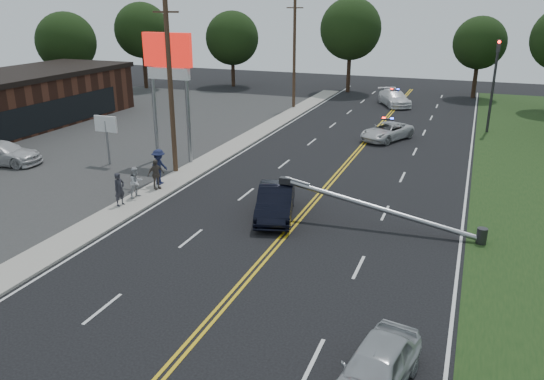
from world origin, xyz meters
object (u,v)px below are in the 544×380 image
at_px(traffic_signal, 494,78).
at_px(bystander_c, 159,167).
at_px(utility_pole_mid, 171,88).
at_px(bystander_d, 156,174).
at_px(waiting_sedan, 376,369).
at_px(pylon_sign, 168,67).
at_px(emergency_a, 387,131).
at_px(bystander_a, 119,189).
at_px(small_sign, 106,128).
at_px(fallen_streetlight, 390,211).
at_px(emergency_b, 394,98).
at_px(utility_pole_far, 294,54).
at_px(bystander_b, 136,182).
at_px(parked_car, 2,153).
at_px(crashed_sedan, 276,202).

bearing_deg(traffic_signal, bystander_c, -129.79).
distance_m(utility_pole_mid, bystander_d, 5.29).
relative_size(utility_pole_mid, waiting_sedan, 2.54).
distance_m(pylon_sign, utility_pole_mid, 2.55).
xyz_separation_m(emergency_a, bystander_a, (-10.10, -18.62, 0.32)).
xyz_separation_m(small_sign, fallen_streetlight, (18.19, -4.00, -1.41)).
bearing_deg(bystander_d, emergency_b, 13.14).
bearing_deg(utility_pole_far, bystander_b, -88.93).
xyz_separation_m(small_sign, utility_pole_mid, (4.80, 0.00, 2.75)).
distance_m(bystander_b, bystander_d, 1.49).
xyz_separation_m(pylon_sign, utility_pole_mid, (1.30, -2.00, -0.91)).
height_order(utility_pole_mid, parked_car, utility_pole_mid).
bearing_deg(small_sign, crashed_sedan, -18.60).
height_order(bystander_a, bystander_b, bystander_a).
distance_m(small_sign, utility_pole_mid, 5.53).
height_order(utility_pole_mid, utility_pole_far, same).
bearing_deg(small_sign, emergency_a, 39.57).
xyz_separation_m(parked_car, bystander_c, (11.61, -0.08, 0.40)).
distance_m(utility_pole_mid, bystander_c, 4.69).
distance_m(traffic_signal, utility_pole_far, 17.97).
relative_size(pylon_sign, bystander_c, 4.00).
height_order(parked_car, emergency_b, emergency_b).
distance_m(pylon_sign, traffic_signal, 24.75).
distance_m(pylon_sign, bystander_a, 9.59).
xyz_separation_m(crashed_sedan, bystander_b, (-7.56, -0.36, 0.17)).
height_order(fallen_streetlight, bystander_d, fallen_streetlight).
xyz_separation_m(waiting_sedan, emergency_b, (-5.90, 41.39, 0.09)).
height_order(small_sign, parked_car, small_sign).
xyz_separation_m(utility_pole_mid, parked_car, (-11.15, -2.38, -4.36)).
height_order(fallen_streetlight, utility_pole_far, utility_pole_far).
height_order(parked_car, bystander_d, bystander_d).
xyz_separation_m(emergency_b, bystander_a, (-8.46, -32.71, 0.20)).
bearing_deg(small_sign, parked_car, -159.45).
height_order(parked_car, bystander_a, bystander_a).
xyz_separation_m(traffic_signal, bystander_a, (-17.10, -23.97, -3.24)).
xyz_separation_m(traffic_signal, crashed_sedan, (-9.44, -22.32, -3.44)).
distance_m(traffic_signal, waiting_sedan, 32.96).
bearing_deg(bystander_d, crashed_sedan, -70.29).
xyz_separation_m(small_sign, parked_car, (-6.35, -2.38, -1.61)).
bearing_deg(crashed_sedan, utility_pole_far, 91.04).
height_order(traffic_signal, fallen_streetlight, traffic_signal).
bearing_deg(pylon_sign, waiting_sedan, -46.04).
distance_m(emergency_b, bystander_c, 30.38).
xyz_separation_m(emergency_a, bystander_c, (-10.04, -15.10, 0.48)).
bearing_deg(pylon_sign, utility_pole_mid, -56.98).
relative_size(bystander_b, bystander_c, 0.81).
xyz_separation_m(crashed_sedan, bystander_d, (-7.33, 1.11, 0.18)).
height_order(traffic_signal, utility_pole_mid, utility_pole_mid).
distance_m(bystander_c, bystander_d, 0.83).
distance_m(pylon_sign, parked_car, 12.00).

